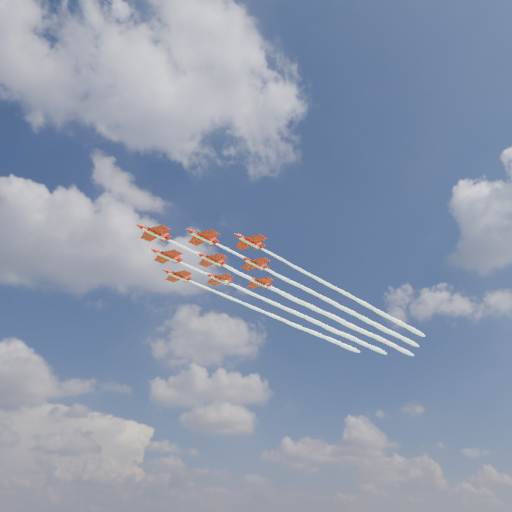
% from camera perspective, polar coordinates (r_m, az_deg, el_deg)
% --- Properties ---
extents(jet_lead, '(89.36, 60.42, 2.63)m').
position_cam_1_polar(jet_lead, '(160.70, 2.65, -4.11)').
color(jet_lead, red).
extents(jet_row2_port, '(89.36, 60.42, 2.63)m').
position_cam_1_polar(jet_row2_port, '(163.78, 6.93, -4.41)').
color(jet_row2_port, red).
extents(jet_row2_starb, '(89.36, 60.42, 2.63)m').
position_cam_1_polar(jet_row2_starb, '(172.12, 2.93, -5.83)').
color(jet_row2_starb, red).
extents(jet_row3_port, '(89.36, 60.42, 2.63)m').
position_cam_1_polar(jet_row3_port, '(167.73, 11.03, -4.68)').
color(jet_row3_port, red).
extents(jet_row3_centre, '(89.36, 60.42, 2.63)m').
position_cam_1_polar(jet_row3_centre, '(175.25, 6.94, -6.08)').
color(jet_row3_centre, red).
extents(jet_row3_starb, '(89.36, 60.42, 2.63)m').
position_cam_1_polar(jet_row3_starb, '(183.68, 3.17, -7.34)').
color(jet_row3_starb, red).
extents(jet_row4_port, '(89.36, 60.42, 2.63)m').
position_cam_1_polar(jet_row4_port, '(179.20, 10.79, -6.30)').
color(jet_row4_port, red).
extents(jet_row4_starb, '(89.36, 60.42, 2.63)m').
position_cam_1_polar(jet_row4_starb, '(186.85, 6.94, -7.55)').
color(jet_row4_starb, red).
extents(jet_tail, '(89.36, 60.42, 2.63)m').
position_cam_1_polar(jet_tail, '(190.80, 10.56, -7.72)').
color(jet_tail, red).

